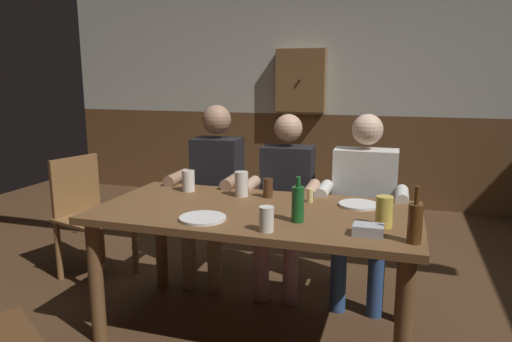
# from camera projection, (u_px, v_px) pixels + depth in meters

# --- Properties ---
(ground_plane) EXTENTS (8.07, 8.07, 0.00)m
(ground_plane) POSITION_uv_depth(u_px,v_px,m) (265.00, 314.00, 2.91)
(ground_plane) COLOR #4C331E
(back_wall_upper) EXTENTS (6.73, 0.12, 1.63)m
(back_wall_upper) POSITION_uv_depth(u_px,v_px,m) (338.00, 41.00, 5.18)
(back_wall_upper) COLOR beige
(back_wall_wainscot) EXTENTS (6.73, 0.12, 1.03)m
(back_wall_wainscot) POSITION_uv_depth(u_px,v_px,m) (334.00, 159.00, 5.45)
(back_wall_wainscot) COLOR brown
(back_wall_wainscot) RESTS_ON ground_plane
(dining_table) EXTENTS (1.77, 0.89, 0.74)m
(dining_table) POSITION_uv_depth(u_px,v_px,m) (256.00, 227.00, 2.60)
(dining_table) COLOR brown
(dining_table) RESTS_ON ground_plane
(person_0) EXTENTS (0.49, 0.53, 1.26)m
(person_0) POSITION_uv_depth(u_px,v_px,m) (214.00, 184.00, 3.37)
(person_0) COLOR black
(person_0) RESTS_ON ground_plane
(person_1) EXTENTS (0.50, 0.52, 1.21)m
(person_1) POSITION_uv_depth(u_px,v_px,m) (285.00, 195.00, 3.21)
(person_1) COLOR black
(person_1) RESTS_ON ground_plane
(person_2) EXTENTS (0.56, 0.51, 1.22)m
(person_2) POSITION_uv_depth(u_px,v_px,m) (364.00, 199.00, 3.06)
(person_2) COLOR silver
(person_2) RESTS_ON ground_plane
(chair_empty_near_right) EXTENTS (0.54, 0.54, 0.88)m
(chair_empty_near_right) POSITION_uv_depth(u_px,v_px,m) (88.00, 213.00, 3.42)
(chair_empty_near_right) COLOR brown
(chair_empty_near_right) RESTS_ON ground_plane
(table_candle) EXTENTS (0.04, 0.04, 0.08)m
(table_candle) POSITION_uv_depth(u_px,v_px,m) (310.00, 195.00, 2.72)
(table_candle) COLOR #F9E08C
(table_candle) RESTS_ON dining_table
(condiment_caddy) EXTENTS (0.14, 0.10, 0.05)m
(condiment_caddy) POSITION_uv_depth(u_px,v_px,m) (368.00, 230.00, 2.15)
(condiment_caddy) COLOR #B2B7BC
(condiment_caddy) RESTS_ON dining_table
(plate_0) EXTENTS (0.24, 0.24, 0.01)m
(plate_0) POSITION_uv_depth(u_px,v_px,m) (203.00, 218.00, 2.39)
(plate_0) COLOR white
(plate_0) RESTS_ON dining_table
(plate_1) EXTENTS (0.22, 0.22, 0.01)m
(plate_1) POSITION_uv_depth(u_px,v_px,m) (359.00, 205.00, 2.64)
(plate_1) COLOR white
(plate_1) RESTS_ON dining_table
(bottle_0) EXTENTS (0.06, 0.06, 0.26)m
(bottle_0) POSITION_uv_depth(u_px,v_px,m) (415.00, 222.00, 2.03)
(bottle_0) COLOR #593314
(bottle_0) RESTS_ON dining_table
(bottle_1) EXTENTS (0.06, 0.06, 0.23)m
(bottle_1) POSITION_uv_depth(u_px,v_px,m) (298.00, 204.00, 2.33)
(bottle_1) COLOR #195923
(bottle_1) RESTS_ON dining_table
(pint_glass_0) EXTENTS (0.08, 0.08, 0.15)m
(pint_glass_0) POSITION_uv_depth(u_px,v_px,m) (241.00, 184.00, 2.84)
(pint_glass_0) COLOR white
(pint_glass_0) RESTS_ON dining_table
(pint_glass_1) EXTENTS (0.08, 0.08, 0.15)m
(pint_glass_1) POSITION_uv_depth(u_px,v_px,m) (384.00, 212.00, 2.26)
(pint_glass_1) COLOR #E5C64C
(pint_glass_1) RESTS_ON dining_table
(pint_glass_2) EXTENTS (0.08, 0.08, 0.13)m
(pint_glass_2) POSITION_uv_depth(u_px,v_px,m) (188.00, 181.00, 2.97)
(pint_glass_2) COLOR white
(pint_glass_2) RESTS_ON dining_table
(pint_glass_3) EXTENTS (0.06, 0.06, 0.12)m
(pint_glass_3) POSITION_uv_depth(u_px,v_px,m) (268.00, 188.00, 2.82)
(pint_glass_3) COLOR #4C2D19
(pint_glass_3) RESTS_ON dining_table
(pint_glass_4) EXTENTS (0.07, 0.07, 0.12)m
(pint_glass_4) POSITION_uv_depth(u_px,v_px,m) (266.00, 219.00, 2.20)
(pint_glass_4) COLOR white
(pint_glass_4) RESTS_ON dining_table
(wall_dart_cabinet) EXTENTS (0.56, 0.15, 0.70)m
(wall_dart_cabinet) POSITION_uv_depth(u_px,v_px,m) (301.00, 80.00, 5.26)
(wall_dart_cabinet) COLOR brown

